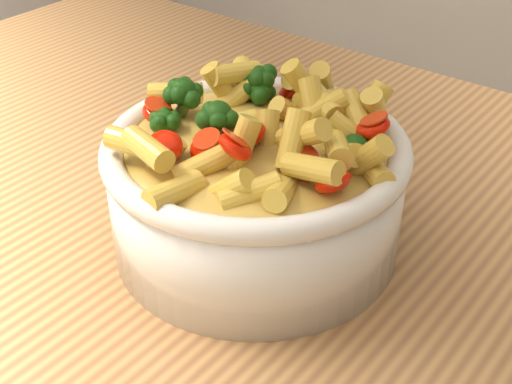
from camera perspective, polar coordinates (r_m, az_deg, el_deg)
The scene contains 3 objects.
table at distance 0.68m, azimuth -0.89°, elevation -9.86°, with size 1.20×0.80×0.90m.
serving_bowl at distance 0.57m, azimuth -0.00°, elevation 0.11°, with size 0.24×0.24×0.10m.
pasta_salad at distance 0.53m, azimuth -0.00°, elevation 5.83°, with size 0.19×0.19×0.04m.
Camera 1 is at (0.31, -0.39, 1.26)m, focal length 50.00 mm.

